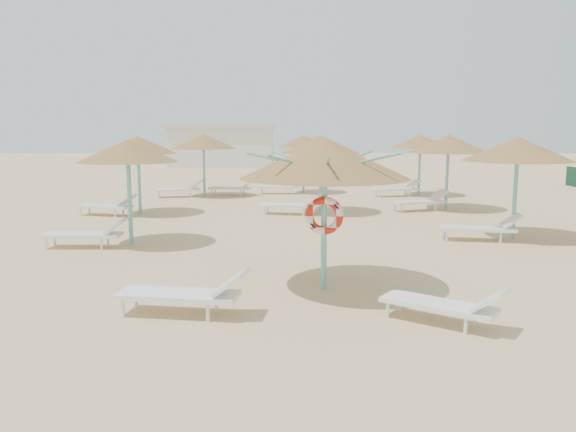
{
  "coord_description": "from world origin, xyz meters",
  "views": [
    {
      "loc": [
        -0.5,
        -9.66,
        2.91
      ],
      "look_at": [
        -0.56,
        0.75,
        1.3
      ],
      "focal_mm": 35.0,
      "sensor_mm": 36.0,
      "label": 1
    }
  ],
  "objects": [
    {
      "name": "service_hut",
      "position": [
        -6.0,
        35.0,
        1.64
      ],
      "size": [
        8.4,
        4.4,
        3.25
      ],
      "color": "silver",
      "rests_on": "ground"
    },
    {
      "name": "lounger_main_b",
      "position": [
        1.82,
        -1.55,
        0.32
      ],
      "size": [
        1.83,
        1.5,
        0.67
      ],
      "rotation": [
        0.0,
        0.0,
        -0.61
      ],
      "color": "white",
      "rests_on": "ground"
    },
    {
      "name": "main_palapa",
      "position": [
        0.09,
        0.36,
        2.37
      ],
      "size": [
        3.05,
        3.05,
        2.73
      ],
      "color": "#68B2B4",
      "rests_on": "ground"
    },
    {
      "name": "lounger_main_a",
      "position": [
        -2.15,
        -1.13,
        0.36
      ],
      "size": [
        2.13,
        0.9,
        0.75
      ],
      "rotation": [
        0.0,
        0.0,
        -0.14
      ],
      "color": "white",
      "rests_on": "ground"
    },
    {
      "name": "ground",
      "position": [
        0.0,
        0.0,
        0.0
      ],
      "size": [
        120.0,
        120.0,
        0.0
      ],
      "primitive_type": "plane",
      "color": "tan",
      "rests_on": "ground"
    },
    {
      "name": "palapa_field",
      "position": [
        1.62,
        9.92,
        2.32
      ],
      "size": [
        19.29,
        14.27,
        2.73
      ],
      "color": "#68B2B4",
      "rests_on": "ground"
    }
  ]
}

